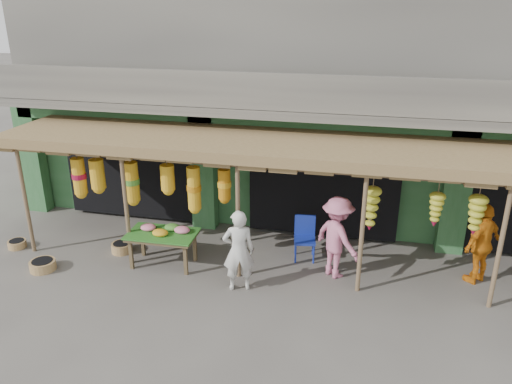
% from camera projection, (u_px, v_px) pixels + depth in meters
% --- Properties ---
extents(ground, '(80.00, 80.00, 0.00)m').
position_uv_depth(ground, '(310.00, 279.00, 10.56)').
color(ground, '#514C47').
rests_on(ground, ground).
extents(building, '(16.40, 6.80, 7.00)m').
position_uv_depth(building, '(337.00, 84.00, 13.77)').
color(building, gray).
rests_on(building, ground).
extents(awning, '(14.00, 2.70, 2.79)m').
position_uv_depth(awning, '(312.00, 151.00, 10.40)').
color(awning, brown).
rests_on(awning, ground).
extents(flower_table, '(1.53, 0.93, 0.91)m').
position_uv_depth(flower_table, '(163.00, 234.00, 10.92)').
color(flower_table, brown).
rests_on(flower_table, ground).
extents(blue_chair, '(0.54, 0.55, 0.99)m').
position_uv_depth(blue_chair, '(305.00, 235.00, 11.30)').
color(blue_chair, '#172A97').
rests_on(blue_chair, ground).
extents(basket_left, '(0.48, 0.48, 0.18)m').
position_uv_depth(basket_left, '(17.00, 244.00, 11.90)').
color(basket_left, '#9C7646').
rests_on(basket_left, ground).
extents(basket_mid, '(0.57, 0.57, 0.21)m').
position_uv_depth(basket_mid, '(43.00, 265.00, 10.91)').
color(basket_mid, olive).
rests_on(basket_mid, ground).
extents(basket_right, '(0.55, 0.55, 0.22)m').
position_uv_depth(basket_right, '(122.00, 248.00, 11.68)').
color(basket_right, '#A88C4E').
rests_on(basket_right, ground).
extents(person_front, '(0.73, 0.60, 1.74)m').
position_uv_depth(person_front, '(238.00, 251.00, 9.93)').
color(person_front, silver).
rests_on(person_front, ground).
extents(person_vendor, '(1.02, 1.02, 1.74)m').
position_uv_depth(person_vendor, '(482.00, 244.00, 10.20)').
color(person_vendor, orange).
rests_on(person_vendor, ground).
extents(person_shopper, '(1.30, 1.27, 1.79)m').
position_uv_depth(person_shopper, '(337.00, 237.00, 10.42)').
color(person_shopper, '#D16E90').
rests_on(person_shopper, ground).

